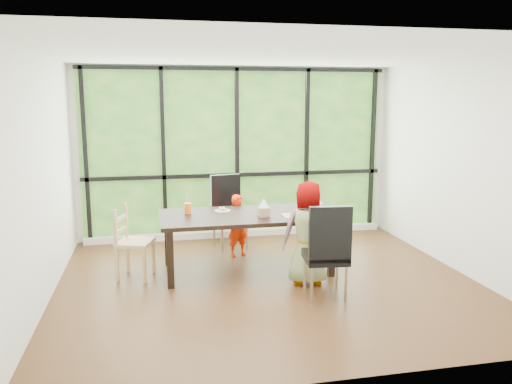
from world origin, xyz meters
TOP-DOWN VIEW (x-y plane):
  - ground at (0.00, 0.00)m, footprint 5.00×5.00m
  - back_wall at (0.00, 2.25)m, footprint 5.00×0.00m
  - foliage_backdrop at (0.00, 2.23)m, footprint 4.80×0.02m
  - window_mullions at (0.00, 2.19)m, footprint 4.80×0.06m
  - window_sill at (0.00, 2.15)m, footprint 4.80×0.12m
  - dining_table at (-0.17, 0.48)m, footprint 2.24×1.18m
  - chair_window_leather at (-0.22, 1.54)m, footprint 0.54×0.54m
  - chair_interior_leather at (0.52, -0.57)m, footprint 0.51×0.51m
  - chair_end_beech at (-1.57, 0.51)m, footprint 0.51×0.52m
  - child_toddler at (-0.17, 1.12)m, footprint 0.37×0.30m
  - child_older at (0.48, -0.11)m, footprint 0.67×0.50m
  - placemat at (0.45, 0.27)m, footprint 0.39×0.28m
  - plate_far at (-0.45, 0.71)m, footprint 0.21×0.21m
  - plate_near at (0.45, 0.23)m, footprint 0.22×0.22m
  - orange_cup at (-0.90, 0.66)m, footprint 0.09×0.09m
  - green_cup at (0.70, 0.17)m, footprint 0.08×0.08m
  - white_mug at (0.82, 0.56)m, footprint 0.09×0.09m
  - tissue_box at (0.01, 0.31)m, footprint 0.14×0.14m
  - crepe_rolls_far at (-0.45, 0.71)m, footprint 0.10×0.12m
  - crepe_rolls_near at (0.45, 0.23)m, footprint 0.05×0.12m
  - straw_white at (-0.90, 0.66)m, footprint 0.01×0.04m
  - straw_pink at (0.70, 0.17)m, footprint 0.01×0.04m
  - tissue at (0.01, 0.31)m, footprint 0.12×0.12m

SIDE VIEW (x-z plane):
  - ground at x=0.00m, z-range 0.00..0.00m
  - window_sill at x=0.00m, z-range 0.00..0.10m
  - dining_table at x=-0.17m, z-range 0.00..0.75m
  - child_toddler at x=-0.17m, z-range 0.00..0.88m
  - chair_end_beech at x=-1.57m, z-range 0.00..0.90m
  - chair_window_leather at x=-0.22m, z-range 0.00..1.08m
  - chair_interior_leather at x=0.52m, z-range 0.00..1.08m
  - child_older at x=0.48m, z-range 0.00..1.25m
  - placemat at x=0.45m, z-range 0.75..0.76m
  - plate_far at x=-0.45m, z-range 0.75..0.76m
  - plate_near at x=0.45m, z-range 0.75..0.76m
  - crepe_rolls_far at x=-0.45m, z-range 0.76..0.80m
  - crepe_rolls_near at x=0.45m, z-range 0.76..0.80m
  - white_mug at x=0.82m, z-range 0.75..0.84m
  - tissue_box at x=0.01m, z-range 0.75..0.87m
  - green_cup at x=0.70m, z-range 0.75..0.88m
  - orange_cup at x=-0.90m, z-range 0.75..0.89m
  - straw_pink at x=0.70m, z-range 0.82..1.02m
  - tissue at x=0.01m, z-range 0.87..0.98m
  - straw_white at x=-0.90m, z-range 0.83..1.03m
  - back_wall at x=0.00m, z-range -1.15..3.85m
  - foliage_backdrop at x=0.00m, z-range 0.03..2.67m
  - window_mullions at x=0.00m, z-range 0.03..2.67m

